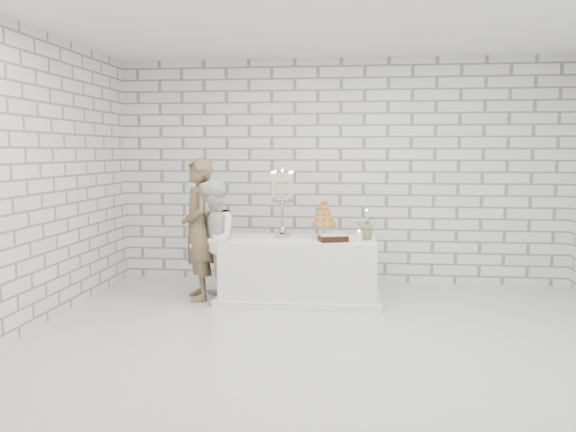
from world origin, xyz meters
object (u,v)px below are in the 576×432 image
(bride, at_px, (212,241))
(croquembouche, at_px, (324,218))
(groom, at_px, (198,229))
(cake_table, at_px, (299,270))
(candelabra, at_px, (282,204))

(bride, height_order, croquembouche, bride)
(groom, bearing_deg, cake_table, 69.35)
(groom, height_order, bride, groom)
(cake_table, relative_size, candelabra, 2.20)
(croquembouche, bearing_deg, candelabra, -178.36)
(candelabra, height_order, croquembouche, candelabra)
(cake_table, distance_m, groom, 1.30)
(candelabra, bearing_deg, croquembouche, 1.64)
(cake_table, distance_m, candelabra, 0.81)
(cake_table, xyz_separation_m, candelabra, (-0.21, 0.05, 0.78))
(bride, bearing_deg, cake_table, 85.49)
(bride, relative_size, croquembouche, 3.08)
(candelabra, bearing_deg, bride, -165.26)
(bride, distance_m, candelabra, 0.94)
(groom, distance_m, candelabra, 1.05)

